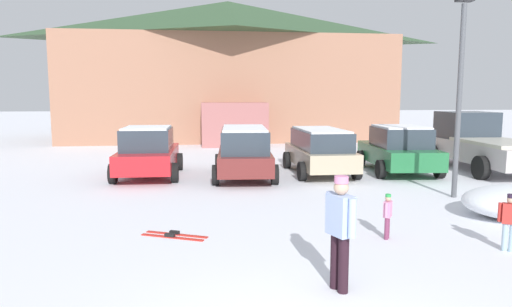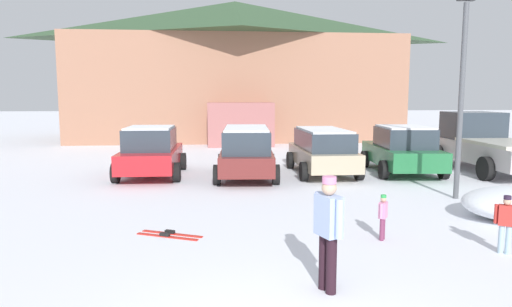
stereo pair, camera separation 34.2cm
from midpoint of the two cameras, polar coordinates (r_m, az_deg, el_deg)
name	(u,v)px [view 2 (the right image)]	position (r m, az deg, el deg)	size (l,w,h in m)	color
ski_lodge	(236,70)	(30.44, -2.25, 10.42)	(20.69, 10.96, 8.82)	#9F6C53
parked_red_sedan	(151,152)	(16.12, -12.38, 0.24)	(2.16, 4.01, 1.73)	red
parked_maroon_van	(246,151)	(15.49, -0.58, 0.36)	(2.25, 4.40, 1.73)	maroon
parked_beige_suv	(323,150)	(16.36, 8.93, 0.47)	(2.13, 4.26, 1.62)	tan
parked_green_coupe	(402,150)	(17.27, 18.37, 0.47)	(2.46, 4.34, 1.71)	#256F3D
pickup_truck	(484,144)	(19.03, 27.10, 1.06)	(2.46, 5.87, 2.15)	beige
skier_child_in_red_jacket	(506,221)	(9.30, 29.71, -7.35)	(0.35, 0.26, 1.05)	#9BB9CC
skier_adult_in_blue_parka	(328,227)	(6.61, 10.52, -9.04)	(0.37, 0.58, 1.67)	black
skier_child_in_pink_snowsuit	(383,215)	(9.25, 16.61, -7.33)	(0.23, 0.28, 0.89)	#773353
pair_of_skis	(169,235)	(9.39, -9.79, -9.96)	(1.35, 0.80, 0.08)	red
lamp_post	(462,85)	(13.40, 25.03, 7.76)	(0.44, 0.24, 5.42)	#515459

